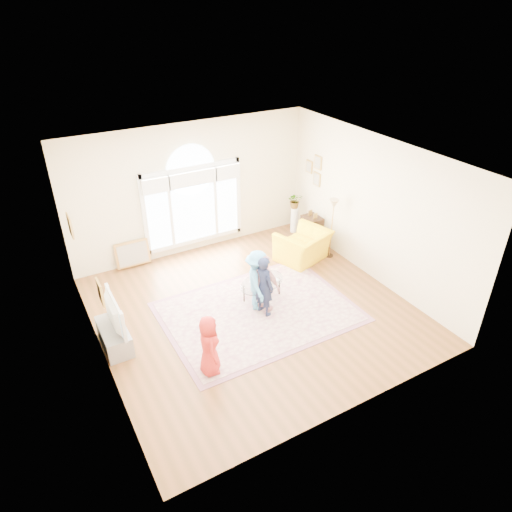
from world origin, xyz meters
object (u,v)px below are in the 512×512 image
tv_console (114,337)px  coffee_table (262,283)px  television (110,314)px  area_rug (258,312)px  armchair (303,246)px

tv_console → coffee_table: size_ratio=0.79×
tv_console → television: bearing=-0.0°
tv_console → coffee_table: bearing=-0.7°
area_rug → tv_console: (-2.80, 0.42, 0.20)m
area_rug → armchair: bearing=33.4°
area_rug → coffee_table: coffee_table is taller
area_rug → armchair: armchair is taller
tv_console → area_rug: bearing=-8.5°
area_rug → armchair: (1.99, 1.31, 0.37)m
area_rug → television: (-2.80, 0.42, 0.72)m
armchair → tv_console: bearing=-7.0°
coffee_table → armchair: (1.68, 0.93, -0.02)m
coffee_table → armchair: armchair is taller
area_rug → tv_console: tv_console is taller
armchair → television: bearing=-6.9°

